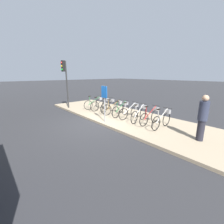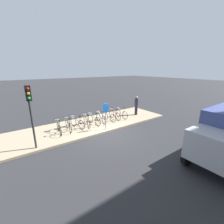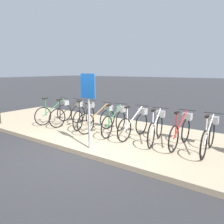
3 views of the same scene
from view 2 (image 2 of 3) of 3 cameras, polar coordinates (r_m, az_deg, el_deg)
The scene contains 14 objects.
ground_plane at distance 10.46m, azimuth -2.37°, elevation -7.96°, with size 120.00×120.00×0.00m, color #2D2D30.
sidewalk at distance 11.91m, azimuth -7.27°, elevation -4.65°, with size 12.58×3.71×0.12m.
parked_bicycle_0 at distance 10.68m, azimuth -19.64°, elevation -5.20°, with size 0.46×1.59×0.98m.
parked_bicycle_1 at distance 10.92m, azimuth -16.38°, elevation -4.42°, with size 0.46×1.60×0.98m.
parked_bicycle_2 at distance 11.22m, azimuth -13.39°, elevation -3.63°, with size 0.58×1.55×0.98m.
parked_bicycle_3 at distance 11.37m, azimuth -9.74°, elevation -3.14°, with size 0.46×1.58×0.98m.
parked_bicycle_4 at distance 11.67m, azimuth -7.19°, elevation -2.51°, with size 0.46×1.59×0.98m.
parked_bicycle_5 at distance 12.02m, azimuth -4.41°, elevation -1.87°, with size 0.46×1.60×0.98m.
parked_bicycle_6 at distance 12.34m, azimuth -1.54°, elevation -1.33°, with size 0.47×1.58×0.98m.
parked_bicycle_7 at distance 12.76m, azimuth 0.78°, elevation -0.73°, with size 0.46×1.60×0.98m.
parked_bicycle_8 at distance 13.12m, azimuth 3.33°, elevation -0.28°, with size 0.46×1.60×0.98m.
pedestrian at distance 13.97m, azimuth 9.25°, elevation 2.66°, with size 0.34×0.34×1.76m.
traffic_light at distance 8.47m, azimuth -28.85°, elevation 2.48°, with size 0.24×0.40×3.40m.
sign_post at distance 10.30m, azimuth -2.41°, elevation 0.03°, with size 0.44×0.07×1.89m.
Camera 2 is at (-5.18, -8.00, 4.30)m, focal length 24.00 mm.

